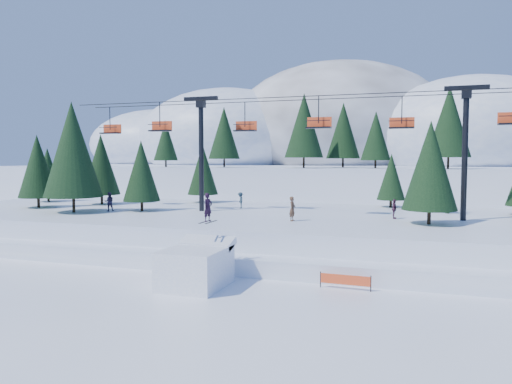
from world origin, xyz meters
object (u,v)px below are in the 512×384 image
(jump_kicker, at_px, (196,265))
(chairlift, at_px, (310,134))
(banner_far, at_px, (442,280))
(banner_near, at_px, (345,280))

(jump_kicker, bearing_deg, chairlift, 78.90)
(jump_kicker, height_order, banner_far, jump_kicker)
(jump_kicker, bearing_deg, banner_far, 15.81)
(jump_kicker, height_order, chairlift, chairlift)
(chairlift, distance_m, banner_far, 18.04)
(chairlift, bearing_deg, banner_far, -49.84)
(banner_near, distance_m, banner_far, 5.41)
(banner_far, bearing_deg, jump_kicker, -164.19)
(chairlift, relative_size, banner_near, 16.10)
(jump_kicker, distance_m, banner_far, 13.80)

